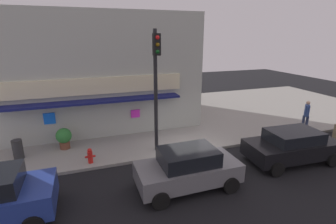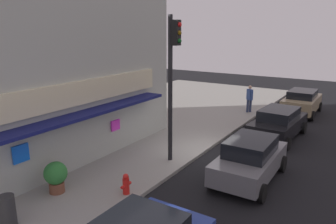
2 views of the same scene
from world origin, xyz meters
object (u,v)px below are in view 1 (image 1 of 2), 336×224
Objects in this scene: parked_car_grey at (188,168)px; fire_hydrant at (90,156)px; trash_can at (18,149)px; parked_car_black at (292,146)px; traffic_light at (156,77)px; pedestrian at (306,114)px; potted_plant_by_doorway at (64,137)px.

fire_hydrant is at bearing 139.61° from parked_car_grey.
parked_car_grey reaches higher than fire_hydrant.
parked_car_black is at bearing -19.11° from trash_can.
parked_car_black is at bearing -26.60° from traffic_light.
potted_plant_by_doorway is (-14.06, 1.82, -0.37)m from pedestrian.
potted_plant_by_doorway is at bearing 172.62° from pedestrian.
pedestrian is (9.63, -0.01, -2.76)m from traffic_light.
trash_can is at bearing 160.89° from parked_car_black.
potted_plant_by_doorway is at bearing 155.24° from parked_car_black.
traffic_light is 4.70m from fire_hydrant.
trash_can is 12.89m from parked_car_black.
pedestrian is at bearing -4.81° from trash_can.
parked_car_grey is at bearing -160.96° from pedestrian.
traffic_light is at bearing 179.97° from pedestrian.
trash_can is 0.52× the size of pedestrian.
parked_car_grey is (6.73, -4.57, 0.22)m from trash_can.
traffic_light is 5.43× the size of potted_plant_by_doorway.
potted_plant_by_doorway is at bearing 13.09° from trash_can.
trash_can is at bearing 175.19° from pedestrian.
fire_hydrant is at bearing 163.54° from parked_car_black.
fire_hydrant is 0.40× the size of pedestrian.
traffic_light reaches higher than parked_car_black.
parked_car_grey is (4.72, -5.04, 0.07)m from potted_plant_by_doorway.
potted_plant_by_doorway is 6.91m from parked_car_grey.
traffic_light reaches higher than fire_hydrant.
fire_hydrant is 0.18× the size of parked_car_grey.
traffic_light is at bearing 95.14° from parked_car_grey.
parked_car_grey is (-5.45, -0.35, 0.02)m from parked_car_black.
traffic_light is 7.11m from parked_car_black.
fire_hydrant is 0.16× the size of parked_car_black.
parked_car_black is (10.17, -4.69, 0.05)m from potted_plant_by_doorway.
trash_can is at bearing -166.91° from potted_plant_by_doorway.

